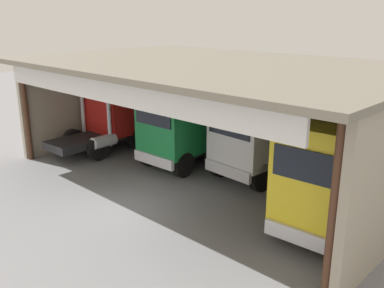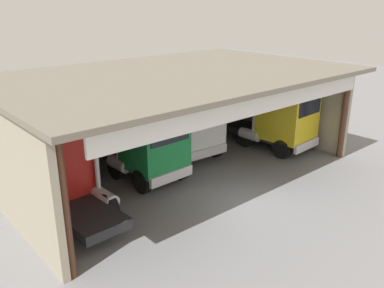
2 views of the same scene
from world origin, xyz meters
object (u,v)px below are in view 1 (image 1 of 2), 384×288
at_px(truck_red_center_right_bay, 111,113).
at_px(truck_yellow_yard_outside, 328,179).
at_px(truck_white_left_bay, 253,138).
at_px(truck_green_right_bay, 176,128).
at_px(tool_cart, 196,133).
at_px(oil_drum, 212,131).

distance_m(truck_red_center_right_bay, truck_yellow_yard_outside, 12.07).
distance_m(truck_white_left_bay, truck_yellow_yard_outside, 5.11).
height_order(truck_green_right_bay, tool_cart, truck_green_right_bay).
height_order(truck_yellow_yard_outside, tool_cart, truck_yellow_yard_outside).
xyz_separation_m(truck_white_left_bay, tool_cart, (-5.23, 2.21, -1.22)).
bearing_deg(truck_yellow_yard_outside, truck_white_left_bay, -32.05).
xyz_separation_m(truck_red_center_right_bay, tool_cart, (2.33, 3.66, -1.33)).
distance_m(truck_yellow_yard_outside, tool_cart, 10.86).
bearing_deg(truck_white_left_bay, truck_green_right_bay, 23.75).
height_order(truck_yellow_yard_outside, oil_drum, truck_yellow_yard_outside).
relative_size(truck_red_center_right_bay, truck_yellow_yard_outside, 0.97).
relative_size(truck_green_right_bay, truck_yellow_yard_outside, 0.83).
bearing_deg(truck_yellow_yard_outside, oil_drum, -34.08).
bearing_deg(truck_green_right_bay, oil_drum, -69.76).
height_order(truck_green_right_bay, oil_drum, truck_green_right_bay).
relative_size(truck_white_left_bay, truck_yellow_yard_outside, 0.96).
xyz_separation_m(truck_yellow_yard_outside, oil_drum, (-9.49, 5.70, -1.44)).
relative_size(truck_red_center_right_bay, tool_cart, 4.99).
bearing_deg(truck_red_center_right_bay, truck_white_left_bay, 8.88).
bearing_deg(truck_green_right_bay, truck_red_center_right_bay, 1.96).
bearing_deg(truck_yellow_yard_outside, truck_green_right_bay, -12.57).
relative_size(truck_green_right_bay, truck_white_left_bay, 0.86).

